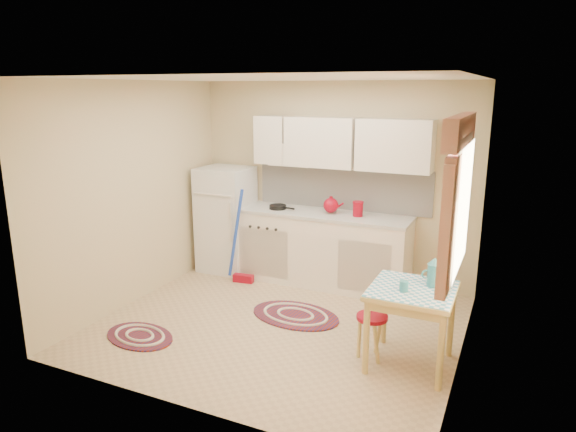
# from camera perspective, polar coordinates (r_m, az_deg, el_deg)

# --- Properties ---
(room_shell) EXTENTS (3.64, 3.60, 2.52)m
(room_shell) POSITION_cam_1_polar(r_m,az_deg,el_deg) (5.17, 1.68, 4.95)
(room_shell) COLOR tan
(room_shell) RESTS_ON ground
(fridge) EXTENTS (0.65, 0.60, 1.40)m
(fridge) POSITION_cam_1_polar(r_m,az_deg,el_deg) (6.93, -6.88, -0.37)
(fridge) COLOR white
(fridge) RESTS_ON ground
(broom) EXTENTS (0.29, 0.15, 1.20)m
(broom) POSITION_cam_1_polar(r_m,az_deg,el_deg) (6.44, -5.08, -2.35)
(broom) COLOR blue
(broom) RESTS_ON ground
(base_cabinets) EXTENTS (2.25, 0.60, 0.88)m
(base_cabinets) POSITION_cam_1_polar(r_m,az_deg,el_deg) (6.48, 3.44, -3.71)
(base_cabinets) COLOR white
(base_cabinets) RESTS_ON ground
(countertop) EXTENTS (2.27, 0.62, 0.04)m
(countertop) POSITION_cam_1_polar(r_m,az_deg,el_deg) (6.35, 3.51, 0.25)
(countertop) COLOR beige
(countertop) RESTS_ON base_cabinets
(frying_pan) EXTENTS (0.25, 0.25, 0.05)m
(frying_pan) POSITION_cam_1_polar(r_m,az_deg,el_deg) (6.51, -1.14, 1.02)
(frying_pan) COLOR black
(frying_pan) RESTS_ON countertop
(red_kettle) EXTENTS (0.26, 0.25, 0.20)m
(red_kettle) POSITION_cam_1_polar(r_m,az_deg,el_deg) (6.28, 4.78, 1.20)
(red_kettle) COLOR maroon
(red_kettle) RESTS_ON countertop
(red_canister) EXTENTS (0.14, 0.14, 0.16)m
(red_canister) POSITION_cam_1_polar(r_m,az_deg,el_deg) (6.18, 7.77, 0.69)
(red_canister) COLOR maroon
(red_canister) RESTS_ON countertop
(table) EXTENTS (0.72, 0.72, 0.72)m
(table) POSITION_cam_1_polar(r_m,az_deg,el_deg) (4.76, 13.42, -11.91)
(table) COLOR #E0C470
(table) RESTS_ON ground
(stool) EXTENTS (0.37, 0.37, 0.42)m
(stool) POSITION_cam_1_polar(r_m,az_deg,el_deg) (4.86, 9.24, -13.10)
(stool) COLOR maroon
(stool) RESTS_ON ground
(coffee_pot) EXTENTS (0.17, 0.16, 0.28)m
(coffee_pot) POSITION_cam_1_polar(r_m,az_deg,el_deg) (4.66, 15.90, -6.00)
(coffee_pot) COLOR #29727D
(coffee_pot) RESTS_ON table
(mug) EXTENTS (0.09, 0.09, 0.10)m
(mug) POSITION_cam_1_polar(r_m,az_deg,el_deg) (4.52, 12.75, -7.65)
(mug) COLOR #29727D
(mug) RESTS_ON table
(rug_center) EXTENTS (1.07, 0.77, 0.02)m
(rug_center) POSITION_cam_1_polar(r_m,az_deg,el_deg) (5.69, 0.82, -10.96)
(rug_center) COLOR maroon
(rug_center) RESTS_ON ground
(rug_left) EXTENTS (0.86, 0.66, 0.02)m
(rug_left) POSITION_cam_1_polar(r_m,az_deg,el_deg) (5.45, -16.15, -12.71)
(rug_left) COLOR maroon
(rug_left) RESTS_ON ground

